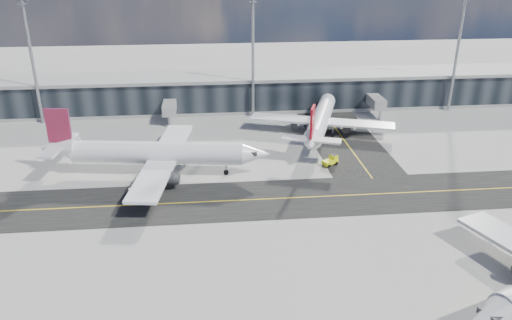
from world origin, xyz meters
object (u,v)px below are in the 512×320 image
(baggage_tug, at_px, (331,160))
(airliner_redtail, at_px, (321,120))
(service_van, at_px, (322,116))
(airliner_af, at_px, (154,153))

(baggage_tug, bearing_deg, airliner_redtail, 141.32)
(service_van, bearing_deg, airliner_redtail, -94.52)
(airliner_redtail, height_order, baggage_tug, airliner_redtail)
(service_van, bearing_deg, baggage_tug, -88.88)
(airliner_af, height_order, airliner_redtail, airliner_af)
(airliner_redtail, distance_m, baggage_tug, 16.50)
(airliner_redtail, bearing_deg, airliner_af, -134.82)
(airliner_af, distance_m, airliner_redtail, 38.21)
(baggage_tug, xyz_separation_m, service_van, (4.26, 27.27, -0.27))
(airliner_af, relative_size, service_van, 8.09)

